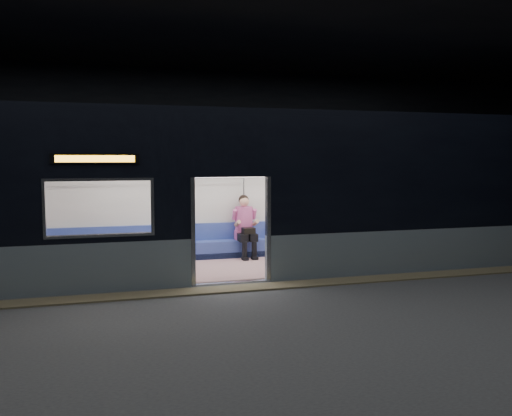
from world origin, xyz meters
name	(u,v)px	position (x,y,z in m)	size (l,w,h in m)	color
station_floor	(246,297)	(0.00, 0.00, -0.01)	(24.00, 14.00, 0.01)	#47494C
station_envelope	(245,83)	(0.00, 0.00, 3.66)	(24.00, 14.00, 5.00)	black
tactile_strip	(238,288)	(0.00, 0.55, 0.01)	(22.80, 0.50, 0.03)	#8C7F59
metro_car	(214,184)	(0.00, 2.54, 1.85)	(18.00, 3.04, 3.35)	#86969F
passenger	(245,223)	(0.95, 3.55, 0.85)	(0.49, 0.80, 1.49)	black
handbag	(248,231)	(0.97, 3.29, 0.70)	(0.29, 0.25, 0.14)	black
transit_map	(389,194)	(5.00, 3.85, 1.46)	(0.96, 0.03, 0.62)	white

